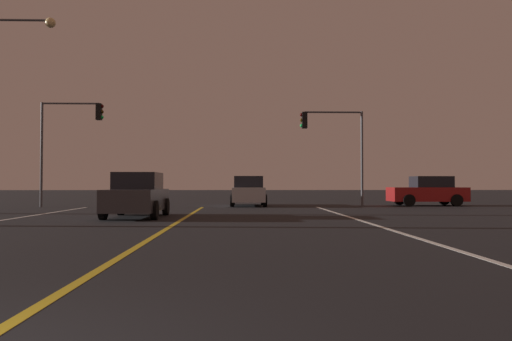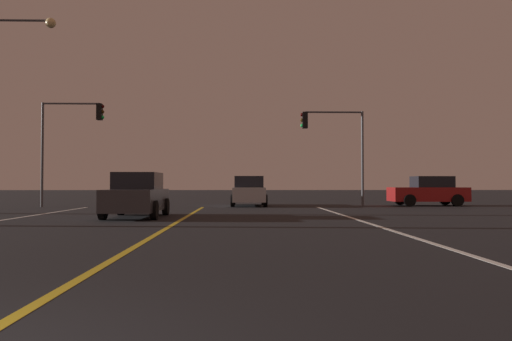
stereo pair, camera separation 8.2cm
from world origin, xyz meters
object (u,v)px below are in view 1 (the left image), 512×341
Objects in this scene: car_oncoming at (137,196)px; car_crossing_side at (428,191)px; traffic_light_near_left at (71,129)px; street_lamp_left_mid at (8,88)px; traffic_light_near_right at (332,135)px; car_ahead_far at (248,192)px.

car_crossing_side is (14.76, 9.79, 0.00)m from car_oncoming.
street_lamp_left_mid reaches higher than traffic_light_near_left.
street_lamp_left_mid is at bearing 22.06° from traffic_light_near_right.
car_crossing_side is (10.40, -0.12, 0.00)m from car_ahead_far.
traffic_light_near_left is 0.68× the size of street_lamp_left_mid.
car_crossing_side is 20.44m from traffic_light_near_left.
car_oncoming is 1.00× the size of car_crossing_side.
traffic_light_near_left is at bearing 3.20° from car_crossing_side.
car_oncoming and car_crossing_side have the same top height.
car_oncoming is (-4.36, -9.91, 0.00)m from car_ahead_far.
car_oncoming is 12.86m from traffic_light_near_right.
traffic_light_near_right is (-5.79, -1.12, 3.14)m from car_crossing_side.
traffic_light_near_left is at bearing 0.00° from traffic_light_near_right.
car_ahead_far and car_crossing_side have the same top height.
street_lamp_left_mid is at bearing 125.15° from car_ahead_far.
car_oncoming is 0.81× the size of traffic_light_near_right.
car_ahead_far is at bearing -15.06° from traffic_light_near_right.
car_ahead_far is 10.83m from car_oncoming.
traffic_light_near_right reaches higher than car_ahead_far.
street_lamp_left_mid is (-6.05, 2.58, 4.55)m from car_oncoming.
street_lamp_left_mid is (-10.41, -7.33, 4.55)m from car_ahead_far.
car_ahead_far is 1.00× the size of car_oncoming.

